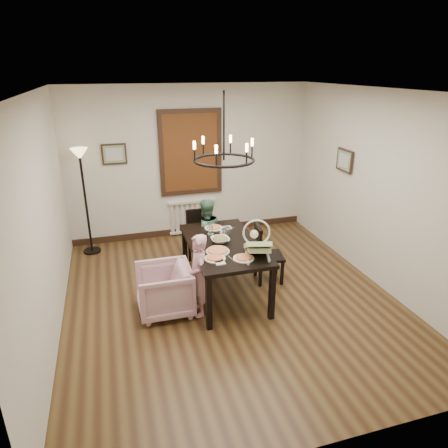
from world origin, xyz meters
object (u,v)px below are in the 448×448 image
chair_far (201,239)px  chair_right (269,253)px  dining_table (224,248)px  seated_man (206,240)px  baby_bouncer (257,244)px  elderly_woman (199,282)px  armchair (164,290)px  drinking_glass (226,232)px  floor_lamp (86,204)px

chair_far → chair_right: size_ratio=0.99×
dining_table → chair_far: (-0.10, 0.97, -0.25)m
dining_table → seated_man: size_ratio=1.75×
baby_bouncer → seated_man: bearing=119.9°
chair_right → elderly_woman: size_ratio=0.99×
armchair → seated_man: bearing=143.0°
chair_right → drinking_glass: (-0.67, 0.03, 0.41)m
seated_man → baby_bouncer: size_ratio=1.90×
elderly_woman → baby_bouncer: size_ratio=1.83×
dining_table → elderly_woman: bearing=-138.7°
dining_table → chair_far: chair_far is taller
chair_right → baby_bouncer: size_ratio=1.81×
armchair → drinking_glass: size_ratio=4.61×
floor_lamp → chair_right: bearing=-34.8°
chair_right → floor_lamp: floor_lamp is taller
dining_table → seated_man: seated_man is taller
baby_bouncer → floor_lamp: (-2.16, 2.49, -0.06)m
chair_right → floor_lamp: bearing=63.6°
dining_table → chair_right: 0.81m
chair_far → chair_right: chair_right is taller
drinking_glass → baby_bouncer: bearing=-73.6°
chair_far → floor_lamp: floor_lamp is taller
chair_right → drinking_glass: 0.78m
armchair → floor_lamp: floor_lamp is taller
chair_far → chair_right: bearing=-44.1°
dining_table → chair_right: (0.76, 0.16, -0.24)m
armchair → drinking_glass: 1.20m
dining_table → drinking_glass: size_ratio=10.85×
dining_table → armchair: size_ratio=2.35×
elderly_woman → seated_man: seated_man is taller
elderly_woman → drinking_glass: bearing=138.3°
drinking_glass → elderly_woman: bearing=-133.0°
chair_far → chair_right: (0.86, -0.81, 0.00)m
elderly_woman → seated_man: bearing=163.2°
floor_lamp → baby_bouncer: bearing=-49.1°
chair_far → floor_lamp: (-1.76, 1.01, 0.44)m
drinking_glass → floor_lamp: floor_lamp is taller
seated_man → armchair: bearing=45.7°
drinking_glass → chair_right: bearing=-2.8°
baby_bouncer → drinking_glass: (-0.21, 0.70, -0.09)m
elderly_woman → baby_bouncer: baby_bouncer is taller
armchair → drinking_glass: (0.98, 0.43, 0.54)m
armchair → chair_right: bearing=104.2°
dining_table → floor_lamp: (-1.86, 1.98, 0.20)m
chair_far → drinking_glass: 0.90m
seated_man → baby_bouncer: bearing=98.1°
chair_right → baby_bouncer: baby_bouncer is taller
seated_man → drinking_glass: seated_man is taller
chair_right → elderly_woman: elderly_woman is taller
dining_table → chair_far: 1.00m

